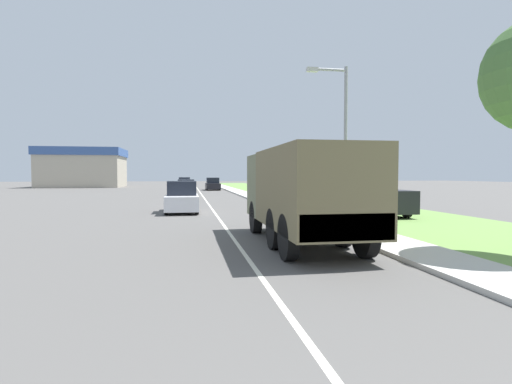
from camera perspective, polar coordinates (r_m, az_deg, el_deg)
The scene contains 13 objects.
ground_plane at distance 39.20m, azimuth -7.60°, elevation -0.60°, with size 180.00×180.00×0.00m, color #565451.
lane_centre_stripe at distance 39.20m, azimuth -7.60°, elevation -0.60°, with size 0.12×120.00×0.00m.
sidewalk_right at distance 39.62m, azimuth -1.09°, elevation -0.46°, with size 1.80×120.00×0.12m.
grass_strip_right at distance 40.52m, azimuth 5.08°, elevation -0.47°, with size 7.00×120.00×0.02m.
military_truck at distance 12.14m, azimuth 6.62°, elevation 0.33°, with size 2.31×7.11×2.84m.
car_nearest_ahead at distance 22.60m, azimuth -10.53°, elevation -0.92°, with size 1.77×4.14×1.74m.
car_second_ahead at distance 38.61m, azimuth -9.95°, elevation 0.43°, with size 1.72×4.34×1.65m.
car_third_ahead at distance 54.51m, azimuth -6.19°, elevation 1.07°, with size 1.87×4.52×1.70m.
car_fourth_ahead at distance 65.55m, azimuth -10.22°, elevation 1.27°, with size 1.92×3.93×1.68m.
car_farthest_ahead at distance 80.97m, azimuth -10.01°, elevation 1.47°, with size 1.88×4.41×1.56m.
pickup_truck at distance 22.05m, azimuth 16.16°, elevation -0.71°, with size 1.96×5.42×1.87m.
lamp_post at distance 16.37m, azimuth 11.93°, elevation 8.74°, with size 1.69×0.24×6.25m.
building_distant at distance 73.46m, azimuth -23.44°, elevation 3.22°, with size 13.17×10.64×6.50m.
Camera 1 is at (-1.48, 0.89, 2.10)m, focal length 28.00 mm.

